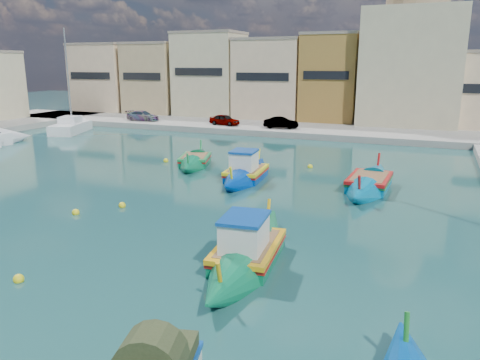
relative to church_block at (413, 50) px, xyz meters
The scene contains 11 objects.
ground 42.08m from the church_block, 104.04° to the right, with size 160.00×160.00×0.00m, color #164342.
north_quay 15.16m from the church_block, 141.34° to the right, with size 80.00×8.00×0.60m, color gray.
north_townhouses 4.81m from the church_block, 169.17° to the right, with size 83.20×7.87×10.19m.
church_block is the anchor object (origin of this frame).
parked_cars 23.68m from the church_block, 155.07° to the right, with size 20.40×1.94×1.14m.
luzzu_turquoise_cabin 41.09m from the church_block, 94.45° to the right, with size 3.01×9.43×2.98m.
luzzu_blue_cabin 30.71m from the church_block, 105.34° to the right, with size 2.74×8.47×2.95m.
luzzu_cyan_mid 29.05m from the church_block, 90.83° to the right, with size 2.44×9.11×2.67m.
luzzu_green 30.08m from the church_block, 116.35° to the right, with size 4.08×7.63×2.34m.
yacht_north 37.05m from the church_block, 155.14° to the right, with size 5.05×8.80×11.33m.
mooring_buoys 35.91m from the church_block, 103.17° to the right, with size 22.19×21.17×0.36m.
Camera 1 is at (12.74, -15.05, 7.16)m, focal length 35.00 mm.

